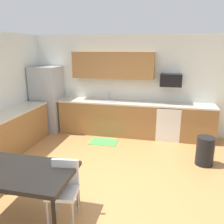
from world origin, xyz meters
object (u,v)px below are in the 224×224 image
refrigerator (48,99)px  microwave (171,80)px  dining_table (23,174)px  oven_range (168,122)px  trash_bin (205,151)px  chair_near_table (64,186)px

refrigerator → microwave: bearing=3.0°
microwave → dining_table: 4.26m
oven_range → microwave: (-0.00, 0.10, 1.10)m
refrigerator → microwave: 3.47m
oven_range → microwave: size_ratio=1.69×
refrigerator → dining_table: size_ratio=1.32×
microwave → trash_bin: (0.75, -1.45, -1.25)m
refrigerator → trash_bin: 4.39m
refrigerator → oven_range: 3.44m
refrigerator → microwave: (3.41, 0.18, 0.63)m
refrigerator → chair_near_table: bearing=-59.6°
trash_bin → chair_near_table: bearing=-135.9°
trash_bin → microwave: bearing=117.2°
refrigerator → chair_near_table: size_ratio=2.17×
dining_table → oven_range: bearing=61.0°
microwave → chair_near_table: size_ratio=0.64×
dining_table → trash_bin: size_ratio=2.33×
chair_near_table → dining_table: bearing=-169.0°
oven_range → dining_table: oven_range is taller
refrigerator → dining_table: refrigerator is taller
refrigerator → chair_near_table: refrigerator is taller
oven_range → chair_near_table: 3.74m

